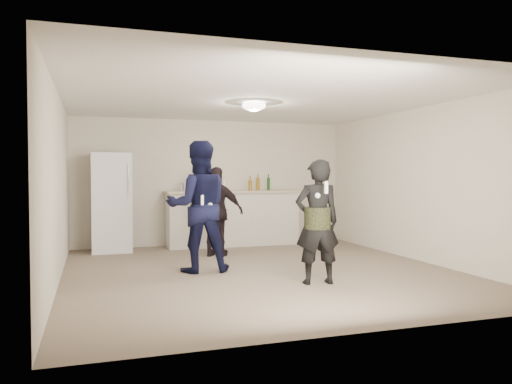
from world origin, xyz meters
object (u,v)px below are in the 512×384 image
object	(u,v)px
fridge	(111,202)
shaker	(182,187)
man	(198,206)
counter	(233,219)
spectator	(217,212)
woman	(317,222)

from	to	relation	value
fridge	shaker	distance (m)	1.34
fridge	man	xyz separation A→B (m)	(1.13, -2.37, 0.05)
counter	fridge	world-z (taller)	fridge
man	spectator	xyz separation A→B (m)	(0.58, 1.25, -0.18)
counter	woman	bearing A→B (deg)	-88.53
fridge	spectator	world-z (taller)	fridge
shaker	spectator	distance (m)	1.33
counter	woman	size ratio (longest dim) A/B	1.62
man	spectator	world-z (taller)	man
shaker	spectator	bearing A→B (deg)	-71.47
counter	shaker	world-z (taller)	shaker
man	spectator	distance (m)	1.39
fridge	shaker	xyz separation A→B (m)	(1.31, 0.08, 0.28)
woman	shaker	bearing A→B (deg)	-66.93
shaker	woman	size ratio (longest dim) A/B	0.11
woman	spectator	xyz separation A→B (m)	(-0.71, 2.52, -0.03)
spectator	fridge	bearing A→B (deg)	-4.76
counter	fridge	xyz separation A→B (m)	(-2.33, -0.07, 0.38)
counter	shaker	xyz separation A→B (m)	(-1.02, 0.01, 0.65)
fridge	spectator	distance (m)	2.05
fridge	man	distance (m)	2.63
fridge	woman	world-z (taller)	fridge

